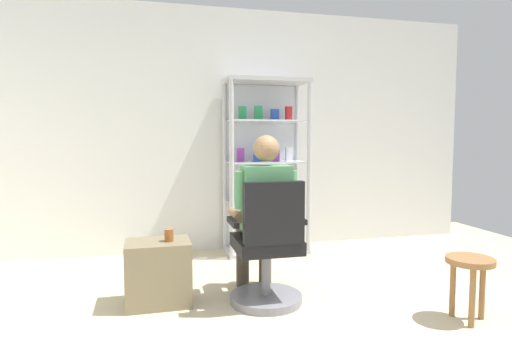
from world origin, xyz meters
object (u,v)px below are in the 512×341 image
at_px(wooden_stool, 470,271).
at_px(tea_glass, 169,235).
at_px(storage_crate, 158,273).
at_px(office_chair, 268,254).
at_px(display_cabinet_main, 265,165).
at_px(seated_shopkeeper, 263,209).

bearing_deg(wooden_stool, tea_glass, 157.73).
distance_m(storage_crate, tea_glass, 0.30).
xyz_separation_m(tea_glass, wooden_stool, (2.00, -0.82, -0.18)).
xyz_separation_m(office_chair, tea_glass, (-0.72, 0.20, 0.14)).
bearing_deg(storage_crate, wooden_stool, -22.02).
bearing_deg(storage_crate, display_cabinet_main, 47.34).
bearing_deg(tea_glass, display_cabinet_main, 49.87).
relative_size(tea_glass, wooden_stool, 0.21).
relative_size(display_cabinet_main, seated_shopkeeper, 1.47).
bearing_deg(storage_crate, seated_shopkeeper, -4.57).
bearing_deg(display_cabinet_main, wooden_stool, -67.61).
distance_m(display_cabinet_main, storage_crate, 1.91).
relative_size(office_chair, storage_crate, 1.97).
relative_size(display_cabinet_main, storage_crate, 3.91).
xyz_separation_m(display_cabinet_main, office_chair, (-0.39, -1.53, -0.57)).
height_order(seated_shopkeeper, wooden_stool, seated_shopkeeper).
bearing_deg(office_chair, storage_crate, 164.20).
distance_m(seated_shopkeeper, wooden_stool, 1.53).
relative_size(display_cabinet_main, tea_glass, 20.21).
distance_m(seated_shopkeeper, tea_glass, 0.75).
relative_size(office_chair, tea_glass, 10.21).
xyz_separation_m(storage_crate, wooden_stool, (2.08, -0.84, 0.11)).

